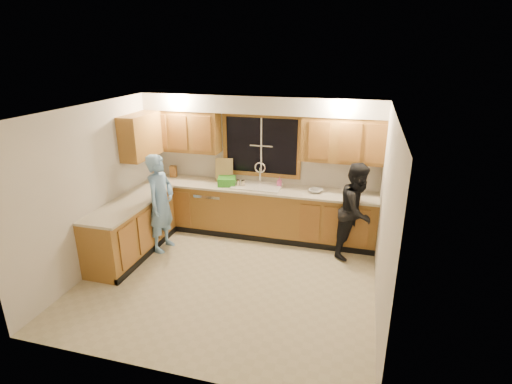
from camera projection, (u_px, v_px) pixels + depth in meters
The scene contains 26 objects.
floor at pixel (229, 279), 5.95m from camera, with size 4.20×4.20×0.00m, color #C1B694.
ceiling at pixel (225, 110), 5.10m from camera, with size 4.20×4.20×0.00m, color white.
wall_back at pixel (261, 164), 7.24m from camera, with size 4.20×4.20×0.00m, color beige.
wall_left at pixel (96, 188), 6.04m from camera, with size 3.80×3.80×0.00m, color beige.
wall_right at pixel (385, 217), 5.00m from camera, with size 3.80×3.80×0.00m, color beige.
base_cabinets_back at pixel (257, 212), 7.25m from camera, with size 4.20×0.60×0.88m, color olive.
base_cabinets_left at pixel (132, 229), 6.56m from camera, with size 0.60×1.90×0.88m, color olive.
countertop_back at pixel (257, 188), 7.08m from camera, with size 4.20×0.63×0.04m, color beige.
countertop_left at pixel (130, 203), 6.40m from camera, with size 0.63×1.90×0.04m, color beige.
upper_cabinets_left at pixel (184, 131), 7.25m from camera, with size 1.35×0.33×0.75m, color olive.
upper_cabinets_right at pixel (343, 140), 6.55m from camera, with size 1.35×0.33×0.75m, color olive.
upper_cabinets_return at pixel (141, 136), 6.82m from camera, with size 0.33×0.90×0.75m, color olive.
soffit at pixel (259, 104), 6.71m from camera, with size 4.20×0.35×0.30m, color silver.
window_frame at pixel (261, 146), 7.12m from camera, with size 1.44×0.03×1.14m.
sink at pixel (257, 190), 7.11m from camera, with size 0.86×0.52×0.57m.
dishwasher at pixel (213, 209), 7.46m from camera, with size 0.60×0.56×0.82m, color white.
stove at pixel (111, 244), 6.04m from camera, with size 0.58×0.75×0.90m, color white.
man at pixel (161, 203), 6.59m from camera, with size 0.60×0.40×1.66m, color #72A2D8.
woman at pixel (357, 211), 6.39m from camera, with size 0.77×0.60×1.58m, color black.
knife_block at pixel (173, 171), 7.61m from camera, with size 0.12×0.10×0.21m, color #99622A.
cutting_board at pixel (224, 170), 7.32m from camera, with size 0.32×0.02×0.43m, color tan.
dish_crate at pixel (227, 181), 7.16m from camera, with size 0.31×0.29×0.14m, color green.
soap_bottle at pixel (279, 182), 7.06m from camera, with size 0.08×0.08×0.18m, color #D6518E.
bowl at pixel (316, 191), 6.81m from camera, with size 0.23×0.23×0.06m, color silver.
can_left at pixel (243, 184), 7.06m from camera, with size 0.07×0.07×0.12m, color beige.
can_right at pixel (238, 183), 7.08m from camera, with size 0.07×0.07×0.12m, color beige.
Camera 1 is at (1.75, -4.86, 3.25)m, focal length 28.00 mm.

